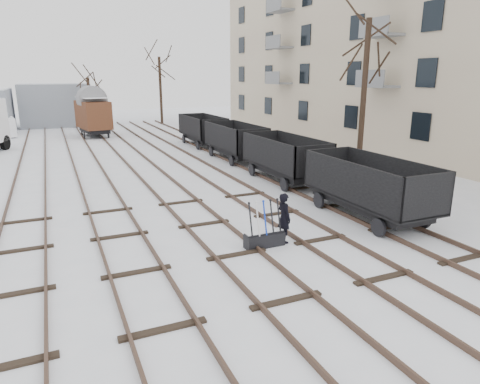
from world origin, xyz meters
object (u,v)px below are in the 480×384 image
object	(u,v)px
freight_wagon_a	(368,196)
panel_van	(5,127)
worker	(284,218)
ground_frame	(264,238)
box_van_wagon	(93,114)

from	to	relation	value
freight_wagon_a	panel_van	world-z (taller)	freight_wagon_a
worker	panel_van	size ratio (longest dim) A/B	0.42
ground_frame	freight_wagon_a	bearing A→B (deg)	10.05
worker	box_van_wagon	xyz separation A→B (m)	(-3.03, 28.74, 1.17)
ground_frame	panel_van	bearing A→B (deg)	105.18
freight_wagon_a	worker	bearing A→B (deg)	-167.85
worker	panel_van	bearing A→B (deg)	14.13
box_van_wagon	panel_van	size ratio (longest dim) A/B	1.22
box_van_wagon	worker	bearing A→B (deg)	-92.73
ground_frame	box_van_wagon	size ratio (longest dim) A/B	0.31
ground_frame	worker	distance (m)	0.93
worker	freight_wagon_a	world-z (taller)	freight_wagon_a
ground_frame	freight_wagon_a	size ratio (longest dim) A/B	0.27
ground_frame	worker	world-z (taller)	worker
worker	box_van_wagon	bearing A→B (deg)	2.28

